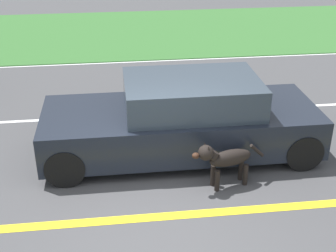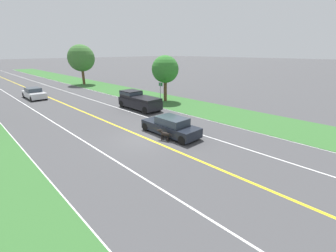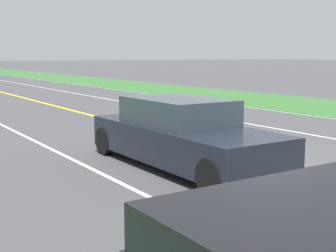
% 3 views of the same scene
% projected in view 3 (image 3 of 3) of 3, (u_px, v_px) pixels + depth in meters
% --- Properties ---
extents(ground_plane, '(400.00, 400.00, 0.00)m').
position_uv_depth(ground_plane, '(268.00, 161.00, 10.13)').
color(ground_plane, '#424244').
extents(centre_divider_line, '(0.18, 160.00, 0.01)m').
position_uv_depth(centre_divider_line, '(268.00, 161.00, 10.13)').
color(centre_divider_line, yellow).
rests_on(centre_divider_line, ground).
extents(lane_dash_same_dir, '(0.10, 160.00, 0.01)m').
position_uv_depth(lane_dash_same_dir, '(125.00, 185.00, 8.24)').
color(lane_dash_same_dir, white).
rests_on(lane_dash_same_dir, ground).
extents(ego_car, '(1.84, 4.77, 1.40)m').
position_uv_depth(ego_car, '(182.00, 135.00, 9.57)').
color(ego_car, black).
rests_on(ego_car, ground).
extents(dog, '(0.43, 1.24, 0.82)m').
position_uv_depth(dog, '(212.00, 134.00, 10.61)').
color(dog, black).
rests_on(dog, ground).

